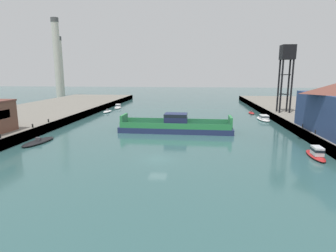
{
  "coord_description": "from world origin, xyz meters",
  "views": [
    {
      "loc": [
        5.13,
        -36.05,
        11.76
      ],
      "look_at": [
        0.0,
        14.1,
        2.0
      ],
      "focal_mm": 29.25,
      "sensor_mm": 36.0,
      "label": 1
    }
  ],
  "objects_px": {
    "moored_boat_near_left": "(316,153)",
    "moored_boat_far_right": "(118,107)",
    "smokestack_distant_a": "(60,65)",
    "smokestack_distant_b": "(57,56)",
    "crane_tower": "(287,60)",
    "chain_ferry": "(176,126)",
    "moored_boat_mid_left": "(264,118)",
    "moored_boat_near_right": "(251,113)",
    "moored_boat_mid_right": "(107,111)",
    "moored_boat_far_left": "(38,142)"
  },
  "relations": [
    {
      "from": "moored_boat_near_left",
      "to": "moored_boat_far_right",
      "type": "height_order",
      "value": "moored_boat_near_left"
    },
    {
      "from": "smokestack_distant_a",
      "to": "smokestack_distant_b",
      "type": "height_order",
      "value": "smokestack_distant_b"
    },
    {
      "from": "crane_tower",
      "to": "smokestack_distant_b",
      "type": "height_order",
      "value": "smokestack_distant_b"
    },
    {
      "from": "crane_tower",
      "to": "moored_boat_far_right",
      "type": "bearing_deg",
      "value": 160.13
    },
    {
      "from": "chain_ferry",
      "to": "moored_boat_mid_left",
      "type": "height_order",
      "value": "chain_ferry"
    },
    {
      "from": "moored_boat_near_right",
      "to": "moored_boat_mid_left",
      "type": "xyz_separation_m",
      "value": [
        0.89,
        -11.17,
        0.27
      ]
    },
    {
      "from": "moored_boat_near_left",
      "to": "smokestack_distant_b",
      "type": "relative_size",
      "value": 0.16
    },
    {
      "from": "moored_boat_near_right",
      "to": "smokestack_distant_b",
      "type": "xyz_separation_m",
      "value": [
        -83.29,
        46.93,
        19.52
      ]
    },
    {
      "from": "crane_tower",
      "to": "smokestack_distant_a",
      "type": "xyz_separation_m",
      "value": [
        -93.77,
        66.99,
        1.17
      ]
    },
    {
      "from": "smokestack_distant_b",
      "to": "moored_boat_near_left",
      "type": "bearing_deg",
      "value": -47.06
    },
    {
      "from": "moored_boat_near_right",
      "to": "moored_boat_mid_right",
      "type": "bearing_deg",
      "value": -177.4
    },
    {
      "from": "moored_boat_mid_left",
      "to": "crane_tower",
      "type": "xyz_separation_m",
      "value": [
        5.33,
        2.24,
        14.54
      ]
    },
    {
      "from": "moored_boat_near_left",
      "to": "moored_boat_near_right",
      "type": "relative_size",
      "value": 1.19
    },
    {
      "from": "moored_boat_mid_right",
      "to": "moored_boat_far_left",
      "type": "xyz_separation_m",
      "value": [
        0.11,
        -37.42,
        -0.04
      ]
    },
    {
      "from": "smokestack_distant_a",
      "to": "moored_boat_mid_left",
      "type": "bearing_deg",
      "value": -38.05
    },
    {
      "from": "crane_tower",
      "to": "smokestack_distant_b",
      "type": "distance_m",
      "value": 105.61
    },
    {
      "from": "moored_boat_far_right",
      "to": "chain_ferry",
      "type": "bearing_deg",
      "value": -58.14
    },
    {
      "from": "moored_boat_mid_right",
      "to": "smokestack_distant_b",
      "type": "xyz_separation_m",
      "value": [
        -40.02,
        48.89,
        19.44
      ]
    },
    {
      "from": "moored_boat_far_left",
      "to": "smokestack_distant_a",
      "type": "relative_size",
      "value": 0.25
    },
    {
      "from": "moored_boat_near_left",
      "to": "smokestack_distant_a",
      "type": "distance_m",
      "value": 135.21
    },
    {
      "from": "chain_ferry",
      "to": "moored_boat_mid_right",
      "type": "relative_size",
      "value": 4.35
    },
    {
      "from": "chain_ferry",
      "to": "smokestack_distant_b",
      "type": "distance_m",
      "value": 99.18
    },
    {
      "from": "crane_tower",
      "to": "moored_boat_far_left",
      "type": "bearing_deg",
      "value": -148.34
    },
    {
      "from": "smokestack_distant_b",
      "to": "moored_boat_far_right",
      "type": "bearing_deg",
      "value": -43.39
    },
    {
      "from": "moored_boat_mid_left",
      "to": "crane_tower",
      "type": "distance_m",
      "value": 15.64
    },
    {
      "from": "moored_boat_far_right",
      "to": "moored_boat_near_left",
      "type": "bearing_deg",
      "value": -50.05
    },
    {
      "from": "moored_boat_near_right",
      "to": "smokestack_distant_a",
      "type": "bearing_deg",
      "value": 146.46
    },
    {
      "from": "smokestack_distant_b",
      "to": "moored_boat_mid_left",
      "type": "bearing_deg",
      "value": -34.62
    },
    {
      "from": "moored_boat_far_left",
      "to": "crane_tower",
      "type": "bearing_deg",
      "value": 31.66
    },
    {
      "from": "moored_boat_near_right",
      "to": "smokestack_distant_b",
      "type": "relative_size",
      "value": 0.14
    },
    {
      "from": "chain_ferry",
      "to": "crane_tower",
      "type": "relative_size",
      "value": 1.35
    },
    {
      "from": "chain_ferry",
      "to": "moored_boat_far_right",
      "type": "distance_m",
      "value": 42.77
    },
    {
      "from": "moored_boat_far_right",
      "to": "moored_boat_mid_left",
      "type": "bearing_deg",
      "value": -24.52
    },
    {
      "from": "crane_tower",
      "to": "smokestack_distant_b",
      "type": "relative_size",
      "value": 0.45
    },
    {
      "from": "moored_boat_near_left",
      "to": "smokestack_distant_a",
      "type": "bearing_deg",
      "value": 131.04
    },
    {
      "from": "moored_boat_mid_right",
      "to": "crane_tower",
      "type": "distance_m",
      "value": 52.09
    },
    {
      "from": "moored_boat_near_left",
      "to": "moored_boat_mid_left",
      "type": "relative_size",
      "value": 0.77
    },
    {
      "from": "moored_boat_mid_right",
      "to": "crane_tower",
      "type": "relative_size",
      "value": 0.31
    },
    {
      "from": "moored_boat_mid_left",
      "to": "moored_boat_far_left",
      "type": "bearing_deg",
      "value": -147.37
    },
    {
      "from": "crane_tower",
      "to": "moored_boat_near_right",
      "type": "bearing_deg",
      "value": 124.81
    },
    {
      "from": "moored_boat_far_left",
      "to": "crane_tower",
      "type": "relative_size",
      "value": 0.45
    },
    {
      "from": "smokestack_distant_a",
      "to": "moored_boat_far_left",
      "type": "bearing_deg",
      "value": -65.5
    },
    {
      "from": "moored_boat_far_left",
      "to": "moored_boat_far_right",
      "type": "xyz_separation_m",
      "value": [
        0.16,
        48.22,
        0.23
      ]
    },
    {
      "from": "smokestack_distant_b",
      "to": "moored_boat_far_left",
      "type": "bearing_deg",
      "value": -65.07
    },
    {
      "from": "moored_boat_far_right",
      "to": "crane_tower",
      "type": "height_order",
      "value": "crane_tower"
    },
    {
      "from": "chain_ferry",
      "to": "moored_boat_near_left",
      "type": "relative_size",
      "value": 3.76
    },
    {
      "from": "moored_boat_far_left",
      "to": "smokestack_distant_b",
      "type": "height_order",
      "value": "smokestack_distant_b"
    },
    {
      "from": "chain_ferry",
      "to": "smokestack_distant_b",
      "type": "height_order",
      "value": "smokestack_distant_b"
    },
    {
      "from": "moored_boat_far_right",
      "to": "smokestack_distant_b",
      "type": "bearing_deg",
      "value": 136.61
    },
    {
      "from": "moored_boat_far_left",
      "to": "chain_ferry",
      "type": "bearing_deg",
      "value": 27.62
    }
  ]
}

